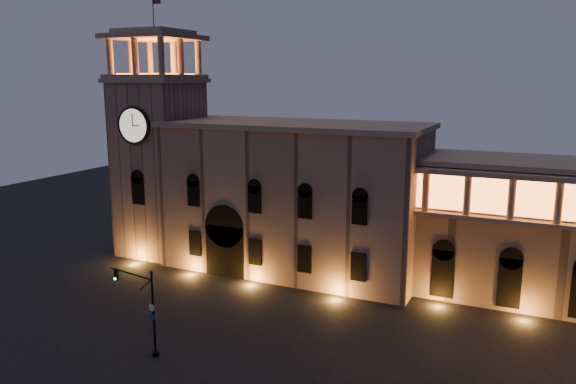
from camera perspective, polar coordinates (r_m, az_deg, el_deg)
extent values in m
plane|color=black|center=(49.80, -8.07, -15.55)|extent=(160.00, 160.00, 0.00)
cube|color=#896B59|center=(66.21, 0.61, -0.76)|extent=(30.00, 12.00, 17.00)
cube|color=gray|center=(64.91, 0.62, 6.85)|extent=(30.80, 12.80, 0.60)
cube|color=black|center=(65.69, -6.16, -5.89)|extent=(5.00, 1.40, 6.00)
cylinder|color=black|center=(64.86, -6.22, -3.36)|extent=(5.00, 1.40, 5.00)
cube|color=orange|center=(65.59, -6.25, -6.10)|extent=(4.20, 0.20, 5.00)
cube|color=#896B59|center=(74.35, -12.83, 2.27)|extent=(9.00, 9.00, 22.00)
cube|color=gray|center=(73.45, -13.23, 10.96)|extent=(9.80, 9.80, 0.50)
cylinder|color=black|center=(70.03, -15.39, 6.54)|extent=(4.60, 0.35, 4.60)
cylinder|color=beige|center=(69.93, -15.47, 6.53)|extent=(4.00, 0.12, 4.00)
cube|color=gray|center=(73.45, -13.25, 11.35)|extent=(9.40, 9.40, 0.50)
cube|color=orange|center=(73.45, -13.26, 11.58)|extent=(6.80, 6.80, 0.15)
cylinder|color=gray|center=(73.02, -17.63, 12.97)|extent=(0.76, 0.76, 4.20)
cylinder|color=gray|center=(70.53, -15.28, 13.17)|extent=(0.76, 0.76, 4.20)
cylinder|color=gray|center=(68.17, -12.76, 13.36)|extent=(0.76, 0.76, 4.20)
cylinder|color=gray|center=(78.83, -13.82, 13.02)|extent=(0.76, 0.76, 4.20)
cylinder|color=gray|center=(76.53, -11.54, 13.18)|extent=(0.76, 0.76, 4.20)
cylinder|color=gray|center=(74.35, -9.11, 13.32)|extent=(0.76, 0.76, 4.20)
cylinder|color=gray|center=(75.88, -15.65, 13.00)|extent=(0.76, 0.76, 4.20)
cylinder|color=gray|center=(71.23, -10.86, 13.34)|extent=(0.76, 0.76, 4.20)
cube|color=gray|center=(73.62, -13.42, 15.04)|extent=(9.80, 9.80, 0.60)
cube|color=gray|center=(73.66, -13.44, 15.51)|extent=(7.50, 7.50, 0.60)
cylinder|color=black|center=(73.87, -13.53, 17.29)|extent=(0.10, 0.10, 4.00)
plane|color=maroon|center=(73.67, -13.20, 18.42)|extent=(1.20, 0.00, 1.20)
cylinder|color=gray|center=(57.56, 13.82, 0.09)|extent=(0.70, 0.70, 4.00)
cylinder|color=gray|center=(56.96, 17.76, -0.25)|extent=(0.70, 0.70, 4.00)
cylinder|color=gray|center=(56.64, 21.77, -0.59)|extent=(0.70, 0.70, 4.00)
cylinder|color=gray|center=(56.60, 25.80, -0.93)|extent=(0.70, 0.70, 4.00)
cylinder|color=black|center=(48.12, -13.49, -12.09)|extent=(0.20, 0.20, 7.11)
cylinder|color=black|center=(49.56, -13.30, -15.70)|extent=(0.57, 0.57, 0.30)
sphere|color=black|center=(46.80, -13.70, -7.97)|extent=(0.28, 0.28, 0.28)
cylinder|color=black|center=(48.85, -15.66, -8.00)|extent=(5.02, 1.01, 0.12)
cube|color=black|center=(50.45, -17.04, -8.06)|extent=(0.35, 0.33, 0.86)
cylinder|color=#0CE53F|center=(50.45, -17.17, -8.41)|extent=(0.19, 0.11, 0.18)
cylinder|color=silver|center=(47.79, -13.70, -11.34)|extent=(0.61, 0.15, 0.61)
cylinder|color=navy|center=(48.11, -13.65, -12.23)|extent=(0.61, 0.15, 0.61)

